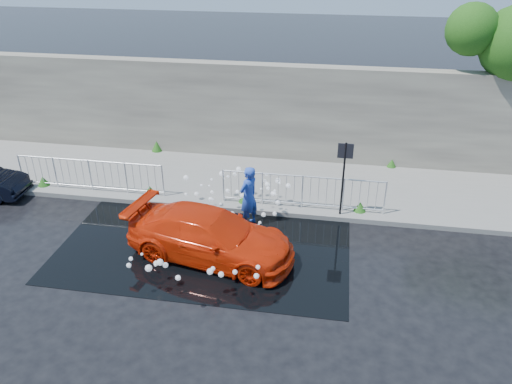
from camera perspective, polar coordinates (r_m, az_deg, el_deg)
ground at (r=13.56m, az=-8.93°, el=-8.10°), size 90.00×90.00×0.00m
pavement at (r=17.64m, az=-4.08°, el=1.49°), size 30.00×4.00×0.15m
curb at (r=15.93m, az=-5.71°, el=-1.65°), size 30.00×0.25×0.16m
retaining_wall at (r=18.93m, az=-2.73°, el=9.38°), size 30.00×0.60×3.50m
puddle at (r=14.21m, az=-5.78°, el=-5.99°), size 8.00×5.00×0.01m
sign_post at (r=14.79m, az=10.03°, el=2.77°), size 0.45×0.06×2.50m
railing_left at (r=17.33m, az=-18.42°, el=1.96°), size 5.05×0.05×1.10m
railing_right at (r=15.47m, az=5.31°, el=0.18°), size 5.05×0.05×1.10m
weeds at (r=17.18m, az=-5.09°, el=1.64°), size 12.17×3.93×0.44m
water_spray at (r=14.32m, az=-3.39°, el=-1.85°), size 3.49×5.66×0.97m
red_car at (r=13.37m, az=-5.20°, el=-4.98°), size 4.83×2.70×1.32m
person at (r=14.61m, az=-0.87°, el=-0.52°), size 0.75×0.82×1.89m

